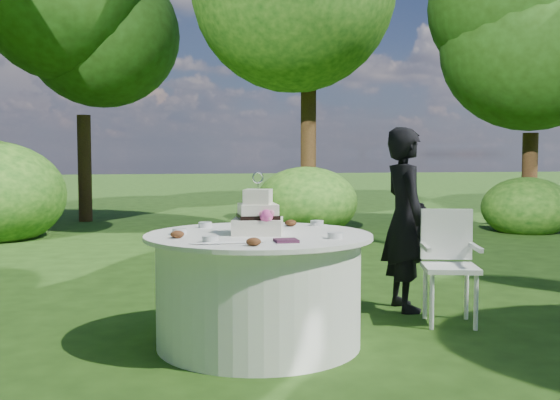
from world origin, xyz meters
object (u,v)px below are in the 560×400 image
object	(u,v)px
table	(259,289)
chair	(449,257)
cake	(258,217)
guest	(405,219)
napkins	(286,241)

from	to	relation	value
table	chair	distance (m)	1.59
cake	table	bearing A→B (deg)	28.45
guest	cake	distance (m)	1.59
table	chair	xyz separation A→B (m)	(1.56, 0.29, 0.13)
cake	chair	bearing A→B (deg)	10.69
table	cake	bearing A→B (deg)	-151.55
cake	chair	xyz separation A→B (m)	(1.56, 0.29, -0.37)
table	chair	size ratio (longest dim) A/B	1.77
napkins	table	world-z (taller)	napkins
table	cake	xyz separation A→B (m)	(-0.00, -0.00, 0.50)
napkins	guest	world-z (taller)	guest
table	guest	bearing A→B (deg)	28.73
napkins	table	bearing A→B (deg)	101.85
napkins	table	distance (m)	0.61
cake	chair	distance (m)	1.63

